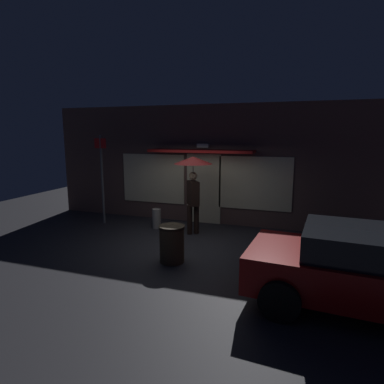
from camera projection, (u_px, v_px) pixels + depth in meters
The scene contains 8 objects.
ground_plane at pixel (179, 244), 8.43m from camera, with size 18.00×18.00×0.00m, color #26262B.
building_facade at pixel (205, 165), 10.28m from camera, with size 10.52×1.00×3.70m.
person_with_umbrella at pixel (193, 174), 8.99m from camera, with size 1.06×1.06×2.20m.
parked_car at pixel (378, 271), 5.11m from camera, with size 4.14×2.19×1.33m.
street_sign_post at pixel (102, 175), 10.12m from camera, with size 0.40×0.07×2.77m.
sidewalk_bollard at pixel (157, 219), 9.79m from camera, with size 0.25×0.25×0.59m, color #9E998E.
sidewalk_bollard_2 at pixel (309, 233), 8.43m from camera, with size 0.25×0.25×0.54m, color slate.
trash_bin at pixel (172, 244), 7.19m from camera, with size 0.57×0.57×0.83m.
Camera 1 is at (2.92, -7.52, 2.82)m, focal length 30.47 mm.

